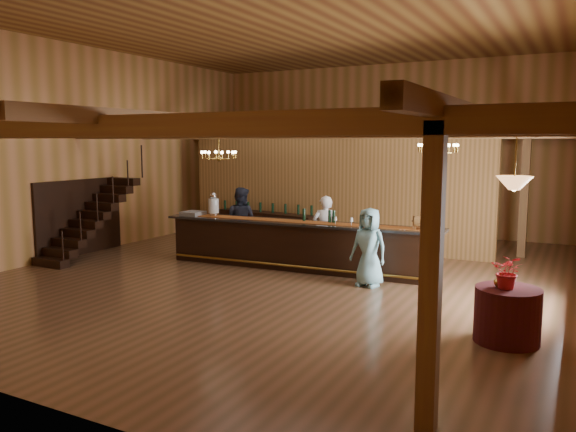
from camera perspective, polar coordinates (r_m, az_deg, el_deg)
The scene contains 27 objects.
floor at distance 12.85m, azimuth 0.08°, elevation -5.90°, with size 14.00×14.00×0.00m, color brown.
ceiling at distance 12.74m, azimuth 0.09°, elevation 18.91°, with size 14.00×14.00×0.00m, color olive.
wall_back at distance 18.98m, azimuth 10.00°, elevation 6.73°, with size 12.00×0.10×5.50m, color #C07E4A.
wall_left at distance 16.18m, azimuth -19.22°, elevation 6.29°, with size 0.10×14.00×5.50m, color #C07E4A.
beam_grid at distance 12.95m, azimuth 1.14°, elevation 8.66°, with size 11.90×13.90×0.39m.
support_posts at distance 12.14m, azimuth -1.01°, elevation 0.97°, with size 9.20×10.20×3.20m.
partition_wall at distance 15.94m, azimuth 4.33°, elevation 2.35°, with size 9.00×0.18×3.10m, color brown.
staircase at distance 15.40m, azimuth -19.54°, elevation -0.31°, with size 1.00×2.80×2.00m.
backroom_boxes at distance 17.83m, azimuth 7.47°, elevation -0.44°, with size 4.10×0.60×1.10m.
tasting_bar at distance 13.23m, azimuth 1.01°, elevation -2.97°, with size 6.82×1.26×1.14m.
beverage_dispenser at distance 14.23m, azimuth -7.57°, elevation 1.14°, with size 0.26×0.26×0.60m.
glass_rack_tray at distance 14.47m, azimuth -9.63°, elevation 0.26°, with size 0.50×0.50×0.10m, color gray.
raffle_drum at distance 12.23m, azimuth 13.36°, elevation -0.58°, with size 0.34×0.24×0.30m.
bar_bottle_0 at distance 13.20m, azimuth 1.64°, elevation 0.11°, with size 0.07×0.07×0.30m, color black.
bar_bottle_1 at distance 12.97m, azimuth 4.26°, elevation -0.05°, with size 0.07×0.07×0.30m, color black.
bar_bottle_2 at distance 12.94m, azimuth 4.67°, elevation -0.07°, with size 0.07×0.07×0.30m, color black.
backbar_shelf at distance 16.54m, azimuth -2.18°, elevation -1.22°, with size 3.32×0.52×0.93m, color black.
round_table at distance 9.14m, azimuth 21.39°, elevation -9.36°, with size 0.96×0.96×0.83m, color #3D130D.
chandelier_left at distance 12.91m, azimuth -7.05°, elevation 6.21°, with size 0.80×0.80×0.66m.
chandelier_right at distance 11.78m, azimuth 14.98°, elevation 6.70°, with size 0.80×0.80×0.49m.
pendant_lamp at distance 8.79m, azimuth 22.01°, elevation 3.14°, with size 0.52×0.52×0.90m.
bartender at distance 13.61m, azimuth 3.82°, elevation -1.50°, with size 0.62×0.41×1.71m, color white.
staff_second at distance 14.78m, azimuth -4.83°, elevation -0.58°, with size 0.88×0.69×1.81m, color #212432.
guest at distance 11.76m, azimuth 8.22°, elevation -3.16°, with size 0.80×0.52×1.64m, color #79B4C0.
floor_plant at distance 15.30m, azimuth 17.16°, elevation -1.75°, with size 0.66×0.54×1.21m, color #32662D.
table_flowers at distance 8.92m, azimuth 21.48°, elevation -5.30°, with size 0.47×0.40×0.52m, color red.
table_vase at distance 9.01m, azimuth 20.79°, elevation -5.80°, with size 0.16×0.16×0.32m, color #A37E31.
Camera 1 is at (5.79, -11.07, 3.00)m, focal length 35.00 mm.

